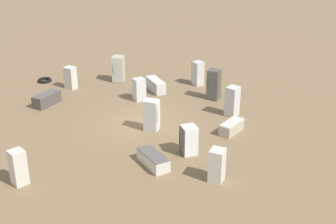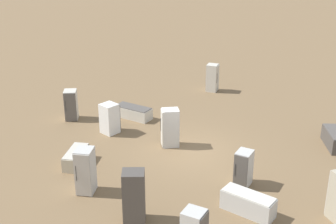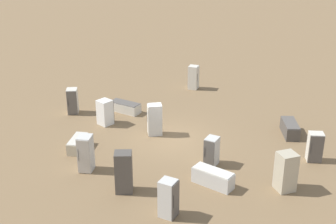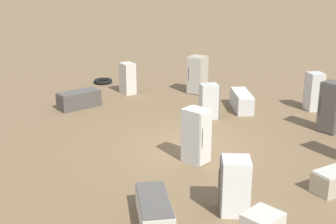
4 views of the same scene
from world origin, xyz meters
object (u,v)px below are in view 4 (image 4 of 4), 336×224
(discarded_fridge_12, at_px, (242,101))
(discarded_fridge_11, at_px, (196,136))
(discarded_fridge_6, at_px, (197,75))
(discarded_fridge_13, at_px, (79,99))
(discarded_fridge_2, at_px, (154,210))
(discarded_fridge_7, at_px, (128,78))
(discarded_fridge_5, at_px, (209,101))
(discarded_fridge_10, at_px, (314,91))
(discarded_fridge_9, at_px, (235,186))
(scrap_tire, at_px, (103,81))
(discarded_fridge_1, at_px, (331,107))

(discarded_fridge_12, bearing_deg, discarded_fridge_11, -116.03)
(discarded_fridge_6, height_order, discarded_fridge_13, discarded_fridge_6)
(discarded_fridge_2, distance_m, discarded_fridge_7, 11.46)
(discarded_fridge_11, xyz_separation_m, discarded_fridge_13, (6.07, 4.12, -0.51))
(discarded_fridge_5, height_order, discarded_fridge_12, discarded_fridge_5)
(discarded_fridge_10, height_order, discarded_fridge_13, discarded_fridge_10)
(discarded_fridge_7, height_order, discarded_fridge_11, discarded_fridge_11)
(discarded_fridge_9, height_order, discarded_fridge_11, discarded_fridge_11)
(discarded_fridge_9, height_order, discarded_fridge_13, discarded_fridge_9)
(discarded_fridge_13, bearing_deg, scrap_tire, 135.18)
(scrap_tire, bearing_deg, discarded_fridge_9, -164.30)
(discarded_fridge_6, xyz_separation_m, discarded_fridge_12, (-2.73, -1.47, -0.50))
(scrap_tire, bearing_deg, discarded_fridge_2, -172.77)
(discarded_fridge_1, height_order, discarded_fridge_5, discarded_fridge_1)
(discarded_fridge_1, bearing_deg, discarded_fridge_5, 29.07)
(discarded_fridge_5, height_order, discarded_fridge_7, discarded_fridge_7)
(discarded_fridge_13, distance_m, scrap_tire, 4.21)
(discarded_fridge_1, distance_m, discarded_fridge_6, 6.96)
(discarded_fridge_9, bearing_deg, discarded_fridge_11, 17.00)
(discarded_fridge_2, bearing_deg, scrap_tire, -86.26)
(discarded_fridge_5, xyz_separation_m, discarded_fridge_11, (-4.18, 1.17, 0.17))
(discarded_fridge_11, bearing_deg, discarded_fridge_12, -160.99)
(discarded_fridge_11, xyz_separation_m, scrap_tire, (10.18, 3.26, -0.77))
(discarded_fridge_13, bearing_deg, discarded_fridge_1, 34.91)
(discarded_fridge_1, relative_size, discarded_fridge_11, 1.07)
(discarded_fridge_9, height_order, discarded_fridge_12, discarded_fridge_9)
(discarded_fridge_13, bearing_deg, discarded_fridge_11, 1.20)
(discarded_fridge_2, xyz_separation_m, discarded_fridge_9, (0.23, -2.02, 0.42))
(discarded_fridge_11, bearing_deg, discarded_fridge_10, 177.14)
(discarded_fridge_10, relative_size, discarded_fridge_12, 0.85)
(discarded_fridge_10, distance_m, scrap_tire, 10.48)
(discarded_fridge_12, bearing_deg, discarded_fridge_6, 120.31)
(discarded_fridge_11, relative_size, discarded_fridge_12, 0.92)
(discarded_fridge_1, distance_m, discarded_fridge_7, 9.38)
(discarded_fridge_2, distance_m, discarded_fridge_6, 11.60)
(discarded_fridge_12, xyz_separation_m, scrap_tire, (5.02, 6.00, -0.28))
(discarded_fridge_2, xyz_separation_m, discarded_fridge_5, (7.52, -2.71, 0.40))
(discarded_fridge_2, distance_m, scrap_tire, 13.63)
(discarded_fridge_10, bearing_deg, discarded_fridge_13, 166.43)
(discarded_fridge_1, height_order, discarded_fridge_9, discarded_fridge_1)
(discarded_fridge_6, xyz_separation_m, discarded_fridge_9, (-11.01, 0.79, -0.16))
(discarded_fridge_1, xyz_separation_m, discarded_fridge_9, (-5.35, 4.84, -0.21))
(discarded_fridge_1, distance_m, discarded_fridge_2, 8.87)
(discarded_fridge_5, relative_size, discarded_fridge_6, 0.80)
(discarded_fridge_1, bearing_deg, discarded_fridge_11, 76.90)
(discarded_fridge_5, bearing_deg, discarded_fridge_1, 58.73)
(discarded_fridge_7, bearing_deg, discarded_fridge_1, 21.30)
(discarded_fridge_1, xyz_separation_m, discarded_fridge_5, (1.95, 4.16, -0.24))
(discarded_fridge_1, xyz_separation_m, scrap_tire, (7.95, 8.58, -0.84))
(discarded_fridge_2, height_order, discarded_fridge_12, discarded_fridge_12)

